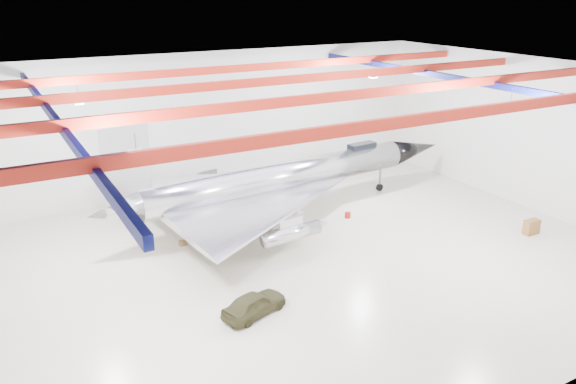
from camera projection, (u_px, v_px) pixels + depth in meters
floor at (292, 263)px, 33.55m from camera, size 40.00×40.00×0.00m
wall_back at (198, 124)px, 44.01m from camera, size 40.00×0.00×40.00m
wall_right at (531, 134)px, 40.81m from camera, size 0.00×30.00×30.00m
ceiling at (292, 78)px, 29.80m from camera, size 40.00×40.00×0.00m
ceiling_structure at (292, 91)px, 30.03m from camera, size 39.50×29.50×1.08m
jet_aircraft at (282, 181)px, 39.78m from camera, size 29.40×18.07×8.01m
jeep at (254, 304)px, 28.08m from camera, size 3.83×2.44×1.22m
desk at (531, 227)px, 37.41m from camera, size 1.11×0.57×1.01m
crate_ply at (183, 243)px, 35.85m from camera, size 0.48×0.40×0.31m
toolbox_red at (221, 221)px, 39.35m from camera, size 0.41×0.34×0.27m
engine_drum at (306, 228)px, 37.90m from camera, size 0.61×0.61×0.46m
parts_bin at (267, 227)px, 38.14m from camera, size 0.63×0.52×0.42m
tool_chest at (348, 215)px, 40.22m from camera, size 0.52×0.52×0.38m
oil_barrel at (219, 239)px, 36.39m from camera, size 0.69×0.62×0.39m
spares_box at (262, 207)px, 41.80m from camera, size 0.37×0.37×0.33m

